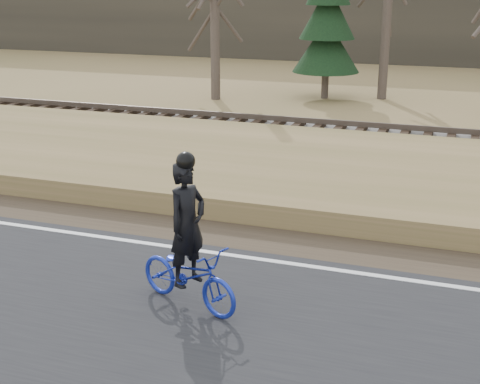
% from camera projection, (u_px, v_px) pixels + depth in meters
% --- Properties ---
extents(cyclist, '(1.87, 1.19, 2.26)m').
position_uv_depth(cyclist, '(188.00, 258.00, 9.34)').
color(cyclist, '#1728A0').
rests_on(cyclist, road).
extents(bare_tree_left, '(0.36, 0.36, 7.00)m').
position_uv_depth(bare_tree_left, '(387.00, 7.00, 25.20)').
color(bare_tree_left, brown).
rests_on(bare_tree_left, ground).
extents(conifer, '(2.60, 2.60, 6.84)m').
position_uv_depth(conifer, '(328.00, 14.00, 25.43)').
color(conifer, brown).
rests_on(conifer, ground).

